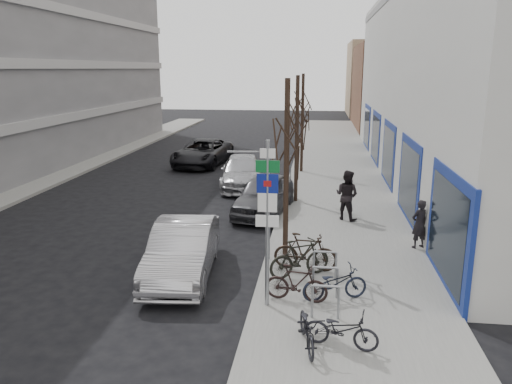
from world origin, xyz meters
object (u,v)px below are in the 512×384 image
(tree_near, at_px, (287,127))
(pedestrian_far, at_px, (347,195))
(bike_rack, at_px, (325,278))
(pedestrian_near, at_px, (419,224))
(tree_mid, at_px, (297,109))
(meter_mid, at_px, (283,191))
(tree_far, at_px, (303,100))
(lane_car, at_px, (203,152))
(parked_car_front, at_px, (183,250))
(bike_mid_inner, at_px, (300,258))
(meter_back, at_px, (291,166))
(bike_near_right, at_px, (296,283))
(parked_car_mid, at_px, (264,195))
(meter_front, at_px, (269,235))
(bike_mid_curb, at_px, (335,280))
(bike_near_left, at_px, (308,325))
(highway_sign_pole, at_px, (267,214))
(bike_far_curb, at_px, (341,326))
(bike_far_inner, at_px, (305,251))
(parked_car_back, at_px, (242,172))

(tree_near, relative_size, pedestrian_far, 2.84)
(bike_rack, distance_m, pedestrian_near, 5.02)
(tree_mid, bearing_deg, meter_mid, -106.70)
(tree_far, distance_m, lane_car, 7.17)
(parked_car_front, bearing_deg, lane_car, 95.69)
(bike_mid_inner, height_order, parked_car_front, parked_car_front)
(meter_back, relative_size, bike_near_right, 0.80)
(bike_near_right, xyz_separation_m, pedestrian_near, (3.70, 4.31, 0.31))
(parked_car_front, xyz_separation_m, pedestrian_near, (7.00, 2.79, 0.17))
(tree_far, distance_m, meter_mid, 8.62)
(tree_far, xyz_separation_m, bike_mid_inner, (0.51, -14.68, -3.40))
(tree_far, bearing_deg, meter_mid, -93.22)
(lane_car, bearing_deg, parked_car_front, -72.54)
(bike_near_right, bearing_deg, parked_car_mid, 19.68)
(tree_near, xyz_separation_m, pedestrian_near, (4.20, 1.11, -3.16))
(meter_front, xyz_separation_m, bike_mid_curb, (1.89, -2.50, -0.26))
(lane_car, bearing_deg, bike_mid_inner, -62.02)
(lane_car, bearing_deg, bike_rack, -61.47)
(bike_near_left, distance_m, pedestrian_far, 9.33)
(pedestrian_far, bearing_deg, highway_sign_pole, 104.44)
(meter_front, height_order, bike_near_right, meter_front)
(lane_car, bearing_deg, bike_far_curb, -63.02)
(meter_front, bearing_deg, bike_rack, -55.49)
(bike_far_inner, bearing_deg, meter_back, 11.20)
(bike_near_left, bearing_deg, meter_front, 94.06)
(bike_rack, height_order, parked_car_front, parked_car_front)
(tree_mid, height_order, bike_far_curb, tree_mid)
(parked_car_mid, bearing_deg, bike_near_left, -71.05)
(bike_mid_curb, bearing_deg, pedestrian_near, -52.84)
(lane_car, bearing_deg, pedestrian_far, -46.97)
(pedestrian_far, bearing_deg, parked_car_front, 80.52)
(tree_far, relative_size, pedestrian_far, 2.84)
(meter_front, height_order, parked_car_mid, parked_car_mid)
(meter_front, bearing_deg, lane_car, 110.18)
(bike_mid_inner, height_order, parked_car_back, parked_car_back)
(parked_car_mid, bearing_deg, lane_car, 123.85)
(parked_car_front, relative_size, parked_car_back, 0.91)
(bike_far_curb, bearing_deg, pedestrian_near, -11.18)
(parked_car_mid, bearing_deg, meter_back, 90.07)
(parked_car_mid, bearing_deg, meter_front, -74.40)
(bike_far_curb, bearing_deg, bike_mid_curb, 13.88)
(meter_mid, relative_size, bike_mid_curb, 0.76)
(bike_rack, xyz_separation_m, parked_car_back, (-4.00, 12.37, 0.09))
(bike_rack, relative_size, pedestrian_near, 1.43)
(tree_mid, xyz_separation_m, meter_back, (-0.45, 4.00, -3.19))
(bike_mid_curb, bearing_deg, tree_far, -13.80)
(parked_car_mid, bearing_deg, bike_far_inner, -65.36)
(tree_near, bearing_deg, tree_far, 90.00)
(tree_mid, bearing_deg, bike_mid_curb, -81.39)
(highway_sign_pole, relative_size, parked_car_mid, 0.91)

